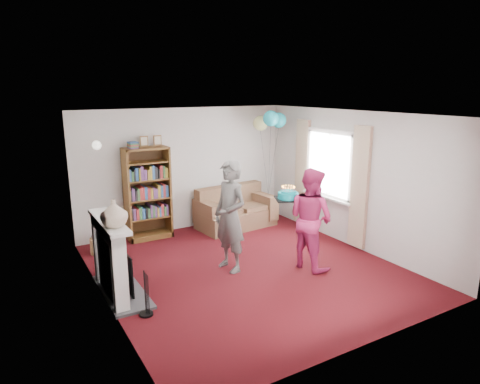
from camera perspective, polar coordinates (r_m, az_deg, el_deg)
ground at (r=7.11m, az=1.01°, el=-10.22°), size 5.00×5.00×0.00m
wall_back at (r=8.89m, az=-7.40°, el=3.03°), size 4.50×0.02×2.50m
wall_left at (r=5.89m, az=-18.11°, el=-3.09°), size 0.02×5.00×2.50m
wall_right at (r=8.08m, az=14.89°, el=1.60°), size 0.02×5.00×2.50m
ceiling at (r=6.50m, az=1.11°, el=10.39°), size 4.50×5.00×0.01m
fireplace at (r=6.34m, az=-16.46°, el=-8.84°), size 0.55×1.80×1.12m
window_bay at (r=8.47m, az=11.75°, el=2.00°), size 0.14×2.02×2.20m
wall_sconce at (r=8.14m, az=-18.59°, el=5.94°), size 0.16×0.23×0.16m
bookcase at (r=8.47m, az=-12.30°, el=-0.24°), size 0.85×0.42×2.00m
sofa at (r=9.11m, az=-0.75°, el=-2.60°), size 1.60×0.85×0.85m
wicker_basket at (r=8.09m, az=-18.04°, el=-6.69°), size 0.38×0.38×0.34m
person_striped at (r=6.80m, az=-1.33°, el=-3.27°), size 0.55×0.72×1.80m
person_magenta at (r=7.02m, az=9.40°, el=-3.50°), size 0.74×0.89×1.66m
birthday_cake at (r=7.01m, az=6.43°, el=-0.48°), size 0.40×0.40×0.22m
balloons at (r=8.98m, az=4.03°, el=9.46°), size 0.65×0.70×1.79m
mantel_vase at (r=5.76m, az=-16.47°, el=-2.74°), size 0.44×0.44×0.37m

